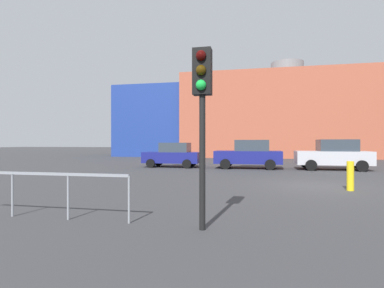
{
  "coord_description": "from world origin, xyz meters",
  "views": [
    {
      "loc": [
        -2.4,
        -12.58,
        1.69
      ],
      "look_at": [
        -6.53,
        6.99,
        1.62
      ],
      "focal_mm": 28.32,
      "sensor_mm": 36.0,
      "label": 1
    }
  ],
  "objects_px": {
    "parked_car_0": "(173,155)",
    "bollard_yellow_0": "(350,176)",
    "parked_car_1": "(249,154)",
    "parked_car_2": "(333,155)",
    "traffic_light_near_left": "(202,96)"
  },
  "relations": [
    {
      "from": "parked_car_0",
      "to": "traffic_light_near_left",
      "type": "xyz_separation_m",
      "value": [
        4.67,
        -14.67,
        1.75
      ]
    },
    {
      "from": "parked_car_0",
      "to": "bollard_yellow_0",
      "type": "xyz_separation_m",
      "value": [
        8.97,
        -8.81,
        -0.33
      ]
    },
    {
      "from": "bollard_yellow_0",
      "to": "parked_car_1",
      "type": "bearing_deg",
      "value": 112.93
    },
    {
      "from": "parked_car_0",
      "to": "bollard_yellow_0",
      "type": "relative_size",
      "value": 3.78
    },
    {
      "from": "parked_car_1",
      "to": "bollard_yellow_0",
      "type": "bearing_deg",
      "value": 112.93
    },
    {
      "from": "parked_car_1",
      "to": "parked_car_2",
      "type": "distance_m",
      "value": 5.23
    },
    {
      "from": "parked_car_1",
      "to": "traffic_light_near_left",
      "type": "xyz_separation_m",
      "value": [
        -0.57,
        -14.67,
        1.66
      ]
    },
    {
      "from": "parked_car_1",
      "to": "parked_car_2",
      "type": "bearing_deg",
      "value": -180.0
    },
    {
      "from": "parked_car_0",
      "to": "parked_car_1",
      "type": "height_order",
      "value": "parked_car_1"
    },
    {
      "from": "bollard_yellow_0",
      "to": "parked_car_2",
      "type": "bearing_deg",
      "value": 80.32
    },
    {
      "from": "traffic_light_near_left",
      "to": "parked_car_0",
      "type": "bearing_deg",
      "value": -161.53
    },
    {
      "from": "parked_car_1",
      "to": "parked_car_2",
      "type": "relative_size",
      "value": 0.99
    },
    {
      "from": "parked_car_0",
      "to": "bollard_yellow_0",
      "type": "height_order",
      "value": "parked_car_0"
    },
    {
      "from": "parked_car_1",
      "to": "bollard_yellow_0",
      "type": "distance_m",
      "value": 9.58
    },
    {
      "from": "parked_car_0",
      "to": "parked_car_1",
      "type": "relative_size",
      "value": 0.9
    }
  ]
}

